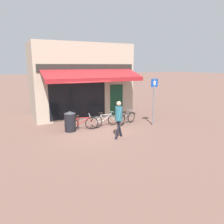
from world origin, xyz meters
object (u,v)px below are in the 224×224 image
(bicycle_red, at_px, (82,123))
(bicycle_silver, at_px, (105,120))
(bicycle_black, at_px, (126,118))
(litter_bin, at_px, (70,121))
(parking_sign, at_px, (154,97))
(pedestrian_adult, at_px, (119,115))

(bicycle_red, bearing_deg, bicycle_silver, 15.98)
(bicycle_black, distance_m, litter_bin, 3.26)
(parking_sign, bearing_deg, bicycle_silver, 159.59)
(bicycle_silver, bearing_deg, parking_sign, -28.23)
(bicycle_silver, distance_m, pedestrian_adult, 2.16)
(bicycle_black, bearing_deg, bicycle_silver, 149.47)
(bicycle_silver, xyz_separation_m, parking_sign, (2.55, -0.95, 1.25))
(bicycle_red, distance_m, bicycle_black, 2.66)
(bicycle_red, bearing_deg, pedestrian_adult, -47.20)
(bicycle_silver, relative_size, parking_sign, 0.66)
(bicycle_silver, height_order, pedestrian_adult, pedestrian_adult)
(bicycle_silver, bearing_deg, bicycle_red, 176.50)
(bicycle_red, height_order, bicycle_black, bicycle_red)
(pedestrian_adult, distance_m, litter_bin, 2.71)
(bicycle_black, xyz_separation_m, pedestrian_adult, (-1.50, -1.88, 0.72))
(litter_bin, bearing_deg, bicycle_red, -6.95)
(bicycle_silver, height_order, parking_sign, parking_sign)
(bicycle_red, xyz_separation_m, parking_sign, (3.93, -0.84, 1.25))
(bicycle_red, bearing_deg, parking_sign, -0.45)
(bicycle_silver, relative_size, pedestrian_adult, 1.00)
(bicycle_black, xyz_separation_m, parking_sign, (1.27, -0.81, 1.26))
(bicycle_black, bearing_deg, pedestrian_adult, -152.80)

